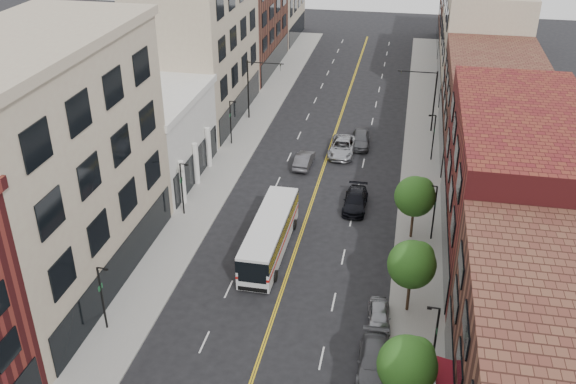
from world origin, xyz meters
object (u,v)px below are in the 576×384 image
Objects in this scene: car_parked_far at (379,316)px; car_lane_a at (355,201)px; city_bus at (270,234)px; car_lane_b at (342,147)px; car_parked_mid at (374,361)px; car_lane_c at (360,139)px; car_lane_behind at (304,160)px.

car_lane_a reaches higher than car_parked_far.
car_lane_b is at bearing 80.36° from city_bus.
car_lane_a is at bearing 55.09° from city_bus.
city_bus reaches higher than car_lane_b.
car_lane_c is at bearing 95.22° from car_parked_mid.
car_parked_mid is at bearing -51.55° from city_bus.
car_lane_b is 1.22× the size of car_lane_c.
car_lane_b is at bearing 98.74° from car_parked_mid.
city_bus is 2.31× the size of car_parked_mid.
car_parked_far is at bearing -37.84° from city_bus.
car_parked_far is 16.45m from car_lane_a.
car_lane_a is 0.87× the size of car_lane_b.
car_parked_far is at bearing 88.39° from car_parked_mid.
city_bus is 12.04m from car_parked_far.
car_parked_far is 0.79× the size of car_lane_c.
city_bus reaches higher than car_lane_c.
car_parked_far is 30.49m from car_lane_c.
car_lane_behind is at bearing 128.77° from car_lane_a.
car_lane_behind is (-9.46, 23.84, 0.08)m from car_parked_far.
car_parked_mid is at bearing -80.76° from car_lane_a.
car_parked_mid is 1.13× the size of car_lane_behind.
car_lane_b is (3.56, 3.87, 0.08)m from car_lane_behind.
car_parked_far is 0.75× the size of car_lane_a.
car_parked_mid is 1.32× the size of car_parked_far.
city_bus is at bearing -106.34° from car_lane_c.
car_lane_b reaches higher than car_lane_behind.
city_bus is at bearing -124.95° from car_lane_a.
city_bus is 16.47m from car_lane_behind.
car_lane_behind reaches higher than car_parked_mid.
city_bus is 2.29× the size of car_lane_a.
car_lane_b is (-5.90, 27.70, 0.17)m from car_parked_far.
car_parked_mid is at bearing 110.09° from car_lane_behind.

